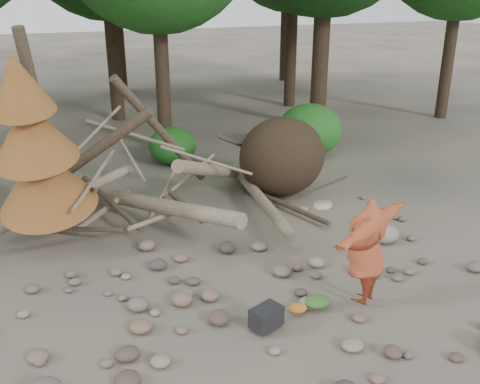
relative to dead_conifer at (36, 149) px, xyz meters
name	(u,v)px	position (x,y,z in m)	size (l,w,h in m)	color
ground	(263,301)	(3.12, -3.37, -2.11)	(120.00, 120.00, 0.00)	#514C44
deadfall_pile	(262,162)	(5.13, 0.87, -1.16)	(8.55, 5.24, 3.30)	#332619
dead_conifer	(36,149)	(0.00, 0.00, 0.00)	(2.06, 2.16, 4.35)	#4C3F30
bush_mid	(172,146)	(3.92, 4.43, -1.55)	(1.40, 1.40, 1.12)	#1E5E1B
bush_right	(310,130)	(8.12, 3.63, -1.31)	(2.00, 2.00, 1.60)	#266F22
frisbee_thrower	(366,251)	(4.57, -4.11, -1.12)	(2.32, 1.57, 2.02)	#A34324
backpack	(266,320)	(2.81, -4.11, -1.95)	(0.48, 0.32, 0.32)	black
cloth_green	(317,304)	(3.83, -3.93, -2.03)	(0.44, 0.37, 0.17)	#346327
cloth_orange	(297,311)	(3.45, -3.94, -2.05)	(0.31, 0.26, 0.11)	#C16C21
boulder_mid_right	(384,234)	(6.38, -2.37, -1.93)	(0.62, 0.56, 0.37)	gray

